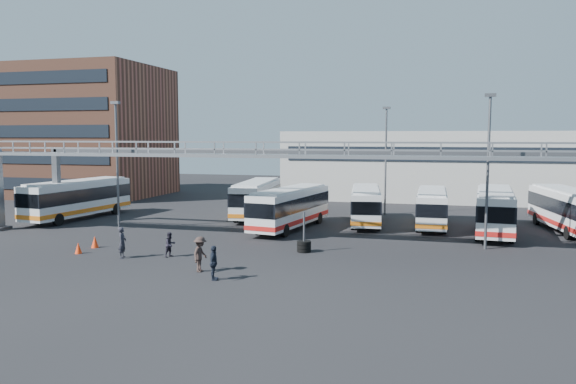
% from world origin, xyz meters
% --- Properties ---
extents(ground, '(140.00, 140.00, 0.00)m').
position_xyz_m(ground, '(0.00, 0.00, 0.00)').
color(ground, black).
rests_on(ground, ground).
extents(gantry, '(51.40, 5.15, 7.10)m').
position_xyz_m(gantry, '(0.00, 5.87, 5.51)').
color(gantry, gray).
rests_on(gantry, ground).
extents(apartment_building, '(18.00, 15.00, 16.00)m').
position_xyz_m(apartment_building, '(-34.00, 30.00, 8.00)').
color(apartment_building, brown).
rests_on(apartment_building, ground).
extents(warehouse, '(42.00, 14.00, 8.00)m').
position_xyz_m(warehouse, '(12.00, 38.00, 4.00)').
color(warehouse, '#9E9E99').
rests_on(warehouse, ground).
extents(light_pole_left, '(0.70, 0.35, 10.21)m').
position_xyz_m(light_pole_left, '(-16.00, 8.00, 5.73)').
color(light_pole_left, '#4C4F54').
rests_on(light_pole_left, ground).
extents(light_pole_mid, '(0.70, 0.35, 10.21)m').
position_xyz_m(light_pole_mid, '(12.00, 7.00, 5.73)').
color(light_pole_mid, '#4C4F54').
rests_on(light_pole_mid, ground).
extents(light_pole_back, '(0.70, 0.35, 10.21)m').
position_xyz_m(light_pole_back, '(4.00, 22.00, 5.73)').
color(light_pole_back, '#4C4F54').
rests_on(light_pole_back, ground).
extents(bus_0, '(3.95, 11.76, 3.51)m').
position_xyz_m(bus_0, '(-22.47, 11.74, 1.94)').
color(bus_0, silver).
rests_on(bus_0, ground).
extents(bus_3, '(3.66, 11.18, 3.33)m').
position_xyz_m(bus_3, '(-7.27, 17.08, 1.84)').
color(bus_3, silver).
rests_on(bus_3, ground).
extents(bus_4, '(4.22, 11.16, 3.31)m').
position_xyz_m(bus_4, '(-2.55, 11.42, 1.83)').
color(bus_4, silver).
rests_on(bus_4, ground).
extents(bus_5, '(3.69, 10.42, 3.10)m').
position_xyz_m(bus_5, '(2.96, 15.71, 1.71)').
color(bus_5, silver).
rests_on(bus_5, ground).
extents(bus_6, '(2.42, 10.07, 3.05)m').
position_xyz_m(bus_6, '(8.42, 15.63, 1.69)').
color(bus_6, silver).
rests_on(bus_6, ground).
extents(bus_7, '(3.41, 11.42, 3.42)m').
position_xyz_m(bus_7, '(13.10, 13.37, 1.89)').
color(bus_7, silver).
rests_on(bus_7, ground).
extents(bus_8, '(4.19, 11.33, 3.36)m').
position_xyz_m(bus_8, '(18.62, 15.76, 1.86)').
color(bus_8, silver).
rests_on(bus_8, ground).
extents(pedestrian_a, '(0.61, 0.79, 1.93)m').
position_xyz_m(pedestrian_a, '(-9.74, -1.67, 0.96)').
color(pedestrian_a, '#21212A').
rests_on(pedestrian_a, ground).
extents(pedestrian_b, '(0.84, 0.92, 1.54)m').
position_xyz_m(pedestrian_b, '(-7.05, -0.62, 0.77)').
color(pedestrian_b, black).
rests_on(pedestrian_b, ground).
extents(pedestrian_c, '(0.79, 1.30, 1.97)m').
position_xyz_m(pedestrian_c, '(-3.67, -3.68, 0.98)').
color(pedestrian_c, '#322521').
rests_on(pedestrian_c, ground).
extents(pedestrian_d, '(0.69, 1.14, 1.81)m').
position_xyz_m(pedestrian_d, '(-2.26, -5.17, 0.91)').
color(pedestrian_d, black).
rests_on(pedestrian_d, ground).
extents(cone_left, '(0.59, 0.59, 0.71)m').
position_xyz_m(cone_left, '(-13.17, -1.26, 0.36)').
color(cone_left, '#F9370D').
rests_on(cone_left, ground).
extents(cone_right, '(0.57, 0.57, 0.78)m').
position_xyz_m(cone_right, '(-13.29, 0.69, 0.39)').
color(cone_right, '#F9370D').
rests_on(cone_right, ground).
extents(tire_stack, '(0.91, 0.91, 2.60)m').
position_xyz_m(tire_stack, '(0.62, 2.97, 0.44)').
color(tire_stack, black).
rests_on(tire_stack, ground).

